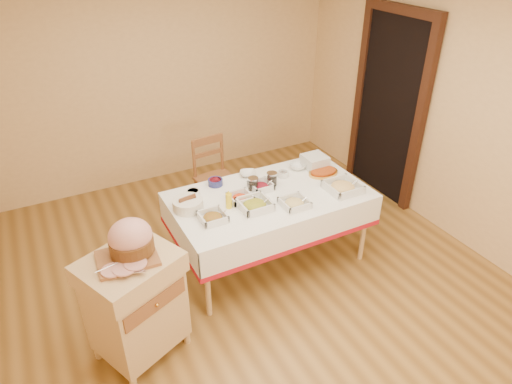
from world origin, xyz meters
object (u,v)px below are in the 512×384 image
(ham_on_board, at_px, (130,241))
(preserve_jar_left, at_px, (253,184))
(preserve_jar_right, at_px, (272,179))
(butcher_cart, at_px, (135,301))
(bread_basket, at_px, (188,204))
(dining_chair, at_px, (215,177))
(mustard_bottle, at_px, (229,200))
(brass_platter, at_px, (323,172))
(dining_table, at_px, (270,209))
(plate_stack, at_px, (315,161))

(ham_on_board, bearing_deg, preserve_jar_left, 26.57)
(ham_on_board, relative_size, preserve_jar_right, 3.32)
(butcher_cart, distance_m, ham_on_board, 0.52)
(preserve_jar_right, distance_m, bread_basket, 0.86)
(dining_chair, distance_m, mustard_bottle, 1.16)
(dining_chair, xyz_separation_m, brass_platter, (0.79, -0.92, 0.31))
(butcher_cart, xyz_separation_m, brass_platter, (2.09, 0.63, 0.26))
(dining_table, bearing_deg, preserve_jar_right, 54.92)
(dining_chair, relative_size, preserve_jar_right, 6.99)
(bread_basket, distance_m, brass_platter, 1.42)
(dining_chair, height_order, bread_basket, dining_chair)
(bread_basket, bearing_deg, plate_stack, 6.19)
(preserve_jar_left, bearing_deg, ham_on_board, -153.43)
(bread_basket, bearing_deg, preserve_jar_left, 3.15)
(dining_table, height_order, bread_basket, bread_basket)
(ham_on_board, distance_m, preserve_jar_left, 1.46)
(plate_stack, bearing_deg, butcher_cart, -159.22)
(butcher_cart, xyz_separation_m, bread_basket, (0.67, 0.64, 0.29))
(butcher_cart, relative_size, preserve_jar_left, 7.21)
(butcher_cart, bearing_deg, ham_on_board, 38.07)
(preserve_jar_right, bearing_deg, preserve_jar_left, 179.54)
(bread_basket, height_order, plate_stack, plate_stack)
(butcher_cart, distance_m, plate_stack, 2.27)
(preserve_jar_left, xyz_separation_m, brass_platter, (0.76, -0.05, -0.04))
(bread_basket, height_order, brass_platter, bread_basket)
(bread_basket, bearing_deg, brass_platter, -0.55)
(mustard_bottle, bearing_deg, ham_on_board, -154.02)
(butcher_cart, bearing_deg, bread_basket, 43.69)
(preserve_jar_right, xyz_separation_m, mustard_bottle, (-0.53, -0.18, 0.02))
(dining_chair, distance_m, preserve_jar_right, 0.97)
(dining_chair, bearing_deg, ham_on_board, -129.64)
(preserve_jar_right, xyz_separation_m, bread_basket, (-0.86, -0.03, -0.01))
(mustard_bottle, xyz_separation_m, bread_basket, (-0.33, 0.14, -0.03))
(preserve_jar_right, bearing_deg, mustard_bottle, -161.61)
(ham_on_board, bearing_deg, preserve_jar_right, 23.36)
(dining_chair, distance_m, preserve_jar_left, 0.94)
(preserve_jar_left, bearing_deg, preserve_jar_right, -0.46)
(dining_table, xyz_separation_m, bread_basket, (-0.76, 0.11, 0.21))
(preserve_jar_left, height_order, brass_platter, preserve_jar_left)
(dining_chair, relative_size, plate_stack, 4.02)
(preserve_jar_right, relative_size, bread_basket, 0.49)
(butcher_cart, distance_m, preserve_jar_left, 1.53)
(ham_on_board, xyz_separation_m, brass_platter, (2.05, 0.59, -0.26))
(butcher_cart, distance_m, preserve_jar_right, 1.70)
(dining_table, height_order, preserve_jar_left, preserve_jar_left)
(dining_chair, height_order, mustard_bottle, mustard_bottle)
(dining_chair, relative_size, ham_on_board, 2.11)
(dining_table, distance_m, mustard_bottle, 0.49)
(dining_table, distance_m, butcher_cart, 1.53)
(preserve_jar_right, relative_size, mustard_bottle, 0.74)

